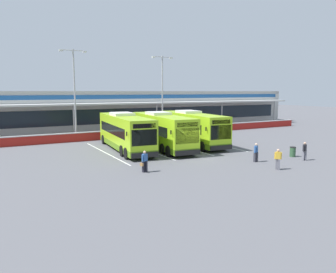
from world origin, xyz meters
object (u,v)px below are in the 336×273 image
pedestrian_near_bin (278,158)px  pedestrian_child (256,152)px  lamp_post_west (74,89)px  pedestrian_in_dark_coat (305,151)px  litter_bin (293,152)px  pedestrian_with_handbag (145,161)px  lamp_post_centre (162,89)px  coach_bus_left_centre (162,131)px  coach_bus_leftmost (125,133)px  coach_bus_centre (192,128)px

pedestrian_near_bin → pedestrian_child: bearing=79.8°
pedestrian_near_bin → lamp_post_west: 25.79m
pedestrian_in_dark_coat → litter_bin: pedestrian_in_dark_coat is taller
pedestrian_in_dark_coat → litter_bin: bearing=74.8°
litter_bin → pedestrian_child: bearing=-179.9°
pedestrian_with_handbag → pedestrian_in_dark_coat: bearing=-12.0°
lamp_post_west → lamp_post_centre: (12.92, 1.46, 0.00)m
pedestrian_child → coach_bus_left_centre: bearing=110.6°
pedestrian_near_bin → coach_bus_left_centre: bearing=104.1°
coach_bus_left_centre → pedestrian_child: coach_bus_left_centre is taller
pedestrian_with_handbag → pedestrian_in_dark_coat: (13.93, -2.95, 0.02)m
coach_bus_leftmost → coach_bus_left_centre: same height
pedestrian_near_bin → coach_bus_leftmost: bearing=117.1°
litter_bin → lamp_post_west: bearing=126.1°
coach_bus_leftmost → pedestrian_child: (7.56, -10.88, -0.91)m
coach_bus_centre → pedestrian_in_dark_coat: bearing=-73.2°
coach_bus_left_centre → pedestrian_child: size_ratio=7.61×
pedestrian_with_handbag → lamp_post_west: (-0.48, 19.02, 5.43)m
coach_bus_centre → litter_bin: size_ratio=13.26×
pedestrian_in_dark_coat → lamp_post_west: bearing=123.3°
lamp_post_west → coach_bus_left_centre: bearing=-57.8°
coach_bus_centre → pedestrian_near_bin: size_ratio=7.61×
coach_bus_leftmost → pedestrian_near_bin: (7.05, -13.76, -0.91)m
coach_bus_leftmost → pedestrian_child: coach_bus_leftmost is taller
pedestrian_with_handbag → pedestrian_in_dark_coat: size_ratio=1.00×
coach_bus_leftmost → lamp_post_west: lamp_post_west is taller
pedestrian_with_handbag → lamp_post_west: 19.78m
coach_bus_centre → pedestrian_child: bearing=-92.5°
coach_bus_leftmost → pedestrian_in_dark_coat: (11.70, -12.47, -0.91)m
coach_bus_leftmost → pedestrian_with_handbag: 9.83m
pedestrian_in_dark_coat → lamp_post_centre: (-1.49, 23.42, 5.42)m
coach_bus_left_centre → lamp_post_west: bearing=122.2°
coach_bus_centre → pedestrian_child: (-0.46, -10.62, -0.91)m
pedestrian_in_dark_coat → litter_bin: size_ratio=1.74×
pedestrian_with_handbag → pedestrian_near_bin: same height
pedestrian_with_handbag → pedestrian_child: bearing=-7.9°
coach_bus_leftmost → pedestrian_near_bin: 15.48m
pedestrian_child → pedestrian_near_bin: same height
pedestrian_in_dark_coat → litter_bin: (0.43, 1.60, -0.41)m
litter_bin → coach_bus_centre: bearing=111.2°
coach_bus_left_centre → pedestrian_with_handbag: bearing=-124.9°
coach_bus_left_centre → coach_bus_centre: same height
pedestrian_child → litter_bin: pedestrian_child is taller
coach_bus_left_centre → pedestrian_with_handbag: (-6.04, -8.65, -0.93)m
coach_bus_left_centre → coach_bus_centre: (4.22, 0.62, 0.00)m
pedestrian_child → pedestrian_near_bin: 2.92m
coach_bus_left_centre → litter_bin: size_ratio=13.26×
pedestrian_in_dark_coat → pedestrian_child: same height
pedestrian_near_bin → lamp_post_west: bearing=112.8°
pedestrian_near_bin → coach_bus_centre: bearing=85.9°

